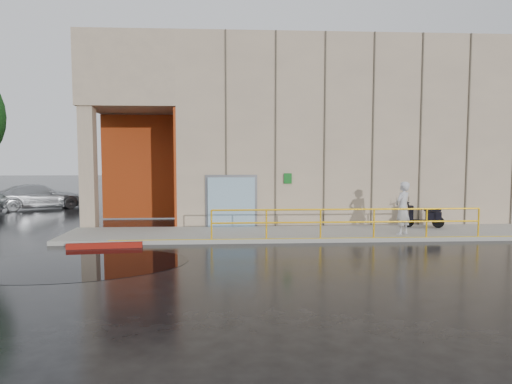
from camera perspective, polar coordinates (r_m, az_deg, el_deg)
ground at (r=12.83m, az=-3.86°, el=-9.06°), size 120.00×120.00×0.00m
sidewalk at (r=17.66m, az=9.42°, el=-5.11°), size 20.00×3.00×0.15m
building at (r=24.01m, az=8.68°, el=7.33°), size 20.00×10.17×8.00m
guardrail at (r=16.33m, az=11.35°, el=-3.78°), size 9.56×0.06×1.03m
person at (r=17.44m, az=17.86°, el=-1.93°), size 0.84×0.80×1.94m
scooter at (r=19.38m, az=20.25°, el=-2.09°), size 1.66×0.82×1.26m
red_curb at (r=15.79m, az=-18.38°, el=-6.37°), size 2.41×0.40×0.18m
puddle at (r=13.71m, az=-21.56°, el=-8.48°), size 6.72×4.80×0.01m
car_c at (r=28.73m, az=-25.44°, el=-0.52°), size 5.20×3.97×1.40m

